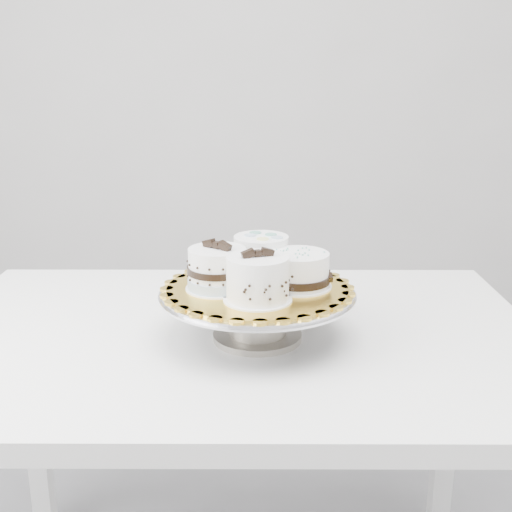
{
  "coord_description": "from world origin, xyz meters",
  "views": [
    {
      "loc": [
        0.12,
        -1.13,
        1.23
      ],
      "look_at": [
        0.14,
        -0.02,
        0.91
      ],
      "focal_mm": 45.0,
      "sensor_mm": 36.0,
      "label": 1
    }
  ],
  "objects_px": {
    "cake_board": "(257,288)",
    "cake_swirl": "(258,280)",
    "cake_dots": "(261,255)",
    "table": "(235,368)",
    "cake_stand": "(257,305)",
    "cake_ribbon": "(299,271)",
    "cake_banded": "(217,271)"
  },
  "relations": [
    {
      "from": "cake_ribbon",
      "to": "cake_board",
      "type": "bearing_deg",
      "value": 178.33
    },
    {
      "from": "table",
      "to": "cake_stand",
      "type": "height_order",
      "value": "cake_stand"
    },
    {
      "from": "table",
      "to": "cake_ribbon",
      "type": "relative_size",
      "value": 9.22
    },
    {
      "from": "cake_banded",
      "to": "cake_ribbon",
      "type": "xyz_separation_m",
      "value": [
        0.15,
        0.01,
        -0.0
      ]
    },
    {
      "from": "cake_stand",
      "to": "cake_banded",
      "type": "relative_size",
      "value": 2.47
    },
    {
      "from": "cake_swirl",
      "to": "cake_dots",
      "type": "relative_size",
      "value": 1.06
    },
    {
      "from": "cake_stand",
      "to": "cake_ribbon",
      "type": "relative_size",
      "value": 2.78
    },
    {
      "from": "table",
      "to": "cake_banded",
      "type": "distance_m",
      "value": 0.23
    },
    {
      "from": "table",
      "to": "cake_ribbon",
      "type": "xyz_separation_m",
      "value": [
        0.12,
        -0.04,
        0.21
      ]
    },
    {
      "from": "cake_stand",
      "to": "cake_banded",
      "type": "xyz_separation_m",
      "value": [
        -0.07,
        -0.01,
        0.07
      ]
    },
    {
      "from": "cake_stand",
      "to": "cake_banded",
      "type": "distance_m",
      "value": 0.1
    },
    {
      "from": "cake_board",
      "to": "cake_dots",
      "type": "xyz_separation_m",
      "value": [
        0.01,
        0.08,
        0.04
      ]
    },
    {
      "from": "cake_board",
      "to": "cake_swirl",
      "type": "height_order",
      "value": "cake_swirl"
    },
    {
      "from": "cake_stand",
      "to": "cake_board",
      "type": "relative_size",
      "value": 1.09
    },
    {
      "from": "cake_board",
      "to": "cake_dots",
      "type": "relative_size",
      "value": 2.61
    },
    {
      "from": "table",
      "to": "cake_dots",
      "type": "xyz_separation_m",
      "value": [
        0.05,
        0.03,
        0.22
      ]
    },
    {
      "from": "cake_swirl",
      "to": "cake_stand",
      "type": "bearing_deg",
      "value": 71.86
    },
    {
      "from": "cake_board",
      "to": "cake_ribbon",
      "type": "height_order",
      "value": "cake_ribbon"
    },
    {
      "from": "cake_dots",
      "to": "cake_stand",
      "type": "bearing_deg",
      "value": -87.88
    },
    {
      "from": "cake_swirl",
      "to": "cake_ribbon",
      "type": "distance_m",
      "value": 0.11
    },
    {
      "from": "cake_board",
      "to": "cake_swirl",
      "type": "bearing_deg",
      "value": -91.16
    },
    {
      "from": "cake_swirl",
      "to": "cake_banded",
      "type": "distance_m",
      "value": 0.09
    },
    {
      "from": "cake_stand",
      "to": "cake_ribbon",
      "type": "bearing_deg",
      "value": 0.72
    },
    {
      "from": "cake_banded",
      "to": "cake_dots",
      "type": "bearing_deg",
      "value": 84.23
    },
    {
      "from": "cake_swirl",
      "to": "cake_ribbon",
      "type": "relative_size",
      "value": 1.03
    },
    {
      "from": "table",
      "to": "cake_swirl",
      "type": "height_order",
      "value": "cake_swirl"
    },
    {
      "from": "cake_swirl",
      "to": "cake_board",
      "type": "bearing_deg",
      "value": 71.86
    },
    {
      "from": "cake_banded",
      "to": "cake_dots",
      "type": "relative_size",
      "value": 1.15
    },
    {
      "from": "cake_board",
      "to": "table",
      "type": "bearing_deg",
      "value": 136.35
    },
    {
      "from": "cake_ribbon",
      "to": "table",
      "type": "bearing_deg",
      "value": 158.8
    },
    {
      "from": "cake_board",
      "to": "cake_swirl",
      "type": "distance_m",
      "value": 0.08
    },
    {
      "from": "cake_stand",
      "to": "cake_swirl",
      "type": "height_order",
      "value": "cake_swirl"
    }
  ]
}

